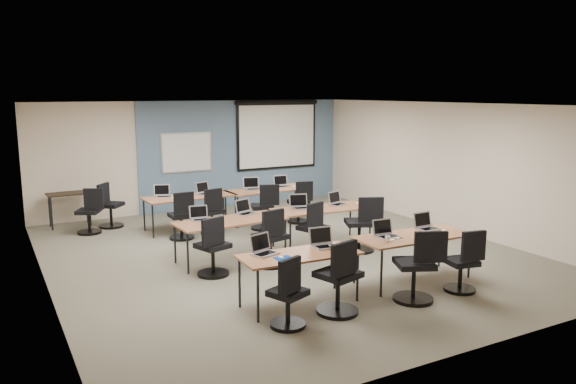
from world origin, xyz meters
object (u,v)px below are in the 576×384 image
laptop_6 (301,205)px  task_chair_8 (182,220)px  task_chair_6 (313,233)px  training_table_mid_right (322,210)px  laptop_0 (263,249)px  task_chair_2 (418,272)px  laptop_5 (245,210)px  task_chair_11 (300,206)px  task_chair_1 (339,283)px  task_chair_9 (212,215)px  laptop_2 (386,233)px  laptop_10 (253,186)px  training_table_front_left (300,257)px  spare_chair_a (109,209)px  training_table_front_right (414,238)px  whiteboard (187,153)px  laptop_3 (426,225)px  utility_table (69,197)px  laptop_11 (282,184)px  laptop_7 (337,202)px  projector_screen (277,131)px  training_table_mid_left (231,222)px  task_chair_3 (464,266)px  task_chair_0 (288,299)px  task_chair_10 (264,211)px  task_chair_7 (362,229)px  laptop_9 (204,191)px  training_table_back_right (268,191)px  task_chair_4 (213,252)px  spare_chair_b (90,215)px  laptop_4 (200,216)px  task_chair_5 (271,243)px  training_table_back_left (190,198)px  laptop_1 (324,242)px

laptop_6 → task_chair_8: (-1.86, 1.52, -0.39)m
task_chair_6 → training_table_mid_right: bearing=24.5°
laptop_0 → task_chair_2: bearing=-44.1°
laptop_5 → task_chair_11: size_ratio=0.35×
task_chair_1 → task_chair_9: (0.08, 4.81, -0.03)m
laptop_2 → laptop_10: size_ratio=0.95×
training_table_front_left → task_chair_8: bearing=97.2°
laptop_2 → spare_chair_a: 6.46m
task_chair_2 → task_chair_11: (0.95, 4.96, -0.04)m
task_chair_8 → task_chair_9: 0.69m
training_table_front_right → laptop_6: (-0.52, 2.61, 0.11)m
whiteboard → task_chair_11: (1.78, -2.49, -1.06)m
laptop_2 → laptop_3: 0.88m
laptop_3 → utility_table: bearing=125.5°
laptop_11 → laptop_7: bearing=-87.8°
laptop_2 → laptop_10: laptop_10 is taller
task_chair_11 → spare_chair_a: spare_chair_a is taller
projector_screen → whiteboard: bearing=179.5°
training_table_mid_left → laptop_2: size_ratio=5.55×
task_chair_3 → task_chair_0: bearing=-170.9°
laptop_7 → laptop_11: (0.05, 2.38, 0.00)m
training_table_front_left → task_chair_10: bearing=72.8°
laptop_0 → task_chair_7: 3.14m
laptop_5 → laptop_9: 2.26m
training_table_back_right → task_chair_7: size_ratio=1.86×
task_chair_3 → training_table_mid_right: bearing=109.3°
training_table_front_left → utility_table: bearing=111.3°
task_chair_0 → laptop_5: (0.92, 3.32, 0.41)m
task_chair_4 → task_chair_11: (3.07, 2.55, -0.02)m
task_chair_3 → spare_chair_b: (-4.22, 6.24, 0.01)m
task_chair_10 → laptop_4: bearing=-123.2°
task_chair_5 → task_chair_9: bearing=78.8°
training_table_mid_right → laptop_3: (0.58, -2.23, 0.11)m
laptop_6 → task_chair_6: 0.76m
laptop_4 → spare_chair_a: bearing=114.0°
task_chair_10 → task_chair_11: (0.97, 0.17, -0.01)m
laptop_11 → task_chair_0: bearing=-114.0°
task_chair_8 → task_chair_11: bearing=2.7°
laptop_10 → task_chair_6: bearing=-75.2°
task_chair_3 → laptop_7: 3.35m
task_chair_8 → laptop_9: laptop_9 is taller
training_table_front_left → task_chair_11: task_chair_11 is taller
projector_screen → task_chair_1: bearing=-111.7°
laptop_4 → whiteboard: bearing=82.5°
laptop_7 → task_chair_9: laptop_7 is taller
laptop_9 → laptop_3: bearing=-86.2°
training_table_mid_left → laptop_9: laptop_9 is taller
training_table_back_left → laptop_6: 2.66m
laptop_1 → task_chair_9: bearing=97.7°
task_chair_7 → utility_table: task_chair_7 is taller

